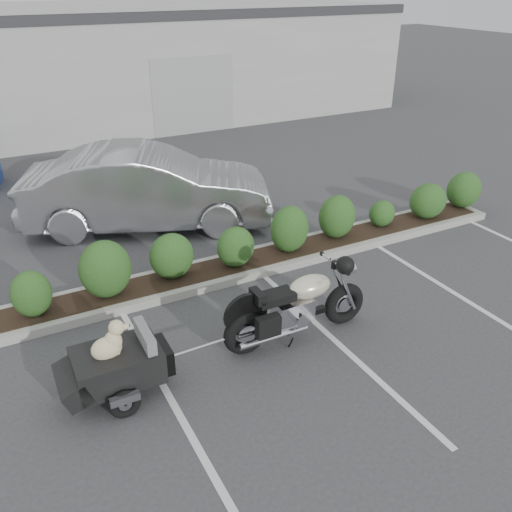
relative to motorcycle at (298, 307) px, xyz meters
name	(u,v)px	position (x,y,z in m)	size (l,w,h in m)	color
ground	(250,344)	(-0.73, 0.18, -0.57)	(90.00, 90.00, 0.00)	#38383A
planter_kerb	(244,265)	(0.27, 2.38, -0.49)	(12.00, 1.00, 0.15)	#9E9E93
building	(46,64)	(-0.73, 17.18, 1.43)	(26.00, 10.00, 4.00)	#9EA099
motorcycle	(298,307)	(0.00, 0.00, 0.00)	(2.47, 0.83, 1.42)	black
pet_trailer	(116,364)	(-2.79, 0.02, -0.07)	(1.96, 1.09, 1.17)	black
sedan	(148,188)	(-0.66, 5.18, 0.31)	(1.86, 5.34, 1.76)	#A4A4AB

